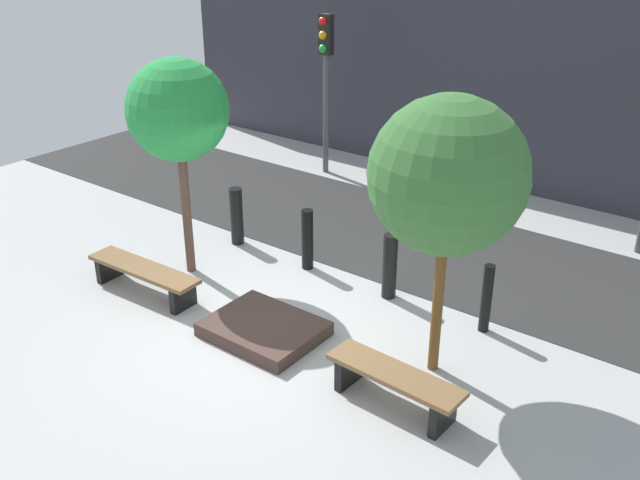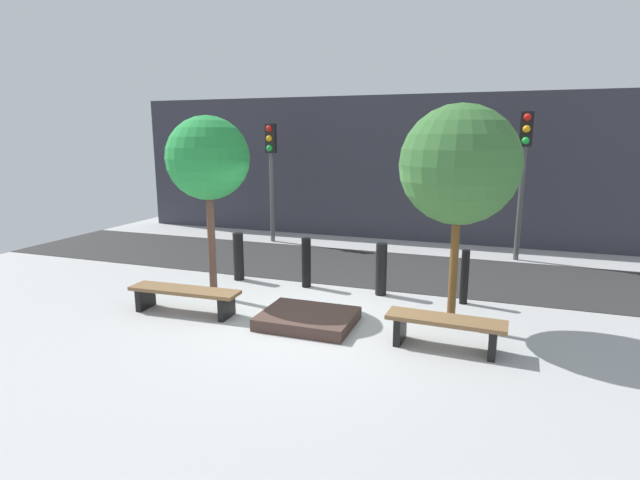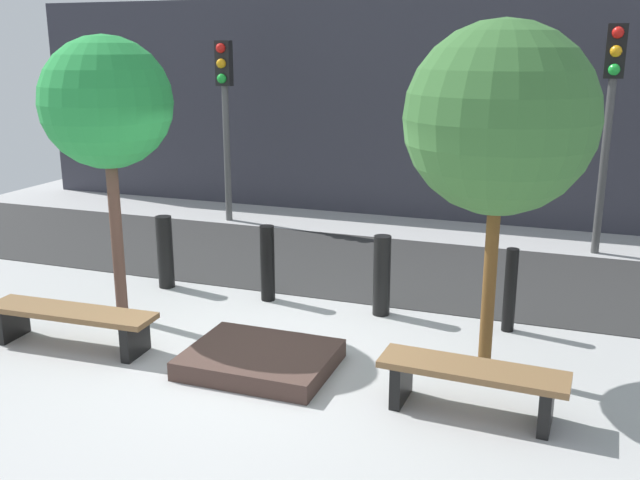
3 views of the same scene
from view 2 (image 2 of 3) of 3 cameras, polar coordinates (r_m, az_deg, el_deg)
The scene contains 14 objects.
ground_plane at distance 8.07m, azimuth -1.18°, elevation -9.41°, with size 18.00×18.00×0.00m, color #ABABAB.
road_strip at distance 11.36m, azimuth 5.32°, elevation -3.09°, with size 18.00×3.18×0.01m, color #2D2D2D.
building_facade at distance 14.42m, azimuth 8.96°, elevation 8.07°, with size 16.20×0.50×4.02m, color #33333D.
bench_left at distance 8.68m, azimuth -15.22°, elevation -6.09°, with size 1.93×0.51×0.43m.
bench_right at distance 7.24m, azimuth 14.14°, elevation -9.59°, with size 1.65×0.51×0.45m.
planter_bed at distance 7.96m, azimuth -1.41°, elevation -8.98°, with size 1.45×1.14×0.19m, color #47332C.
tree_behind_left_bench at distance 9.04m, azimuth -12.70°, elevation 9.01°, with size 1.46×1.46×3.27m.
tree_behind_right_bench at distance 7.67m, azimuth 15.65°, elevation 8.21°, with size 1.77×1.77×3.39m.
bollard_far_left at distance 10.38m, azimuth -9.30°, elevation -1.88°, with size 0.21×0.21×0.98m, color black.
bollard_left at distance 9.76m, azimuth -1.58°, elevation -2.61°, with size 0.18×0.18×0.97m, color black.
bollard_center at distance 9.34m, azimuth 7.01°, elevation -3.34°, with size 0.21×0.21×0.98m, color black.
bollard_right at distance 9.15m, azimuth 16.20°, elevation -4.09°, with size 0.14×0.14×0.97m, color black.
traffic_light_west at distance 13.85m, azimuth -5.61°, elevation 9.02°, with size 0.28×0.27×3.24m.
traffic_light_mid_west at distance 12.55m, azimuth 22.28°, elevation 8.58°, with size 0.28×0.27×3.46m.
Camera 2 is at (2.68, -7.02, 2.92)m, focal length 28.00 mm.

